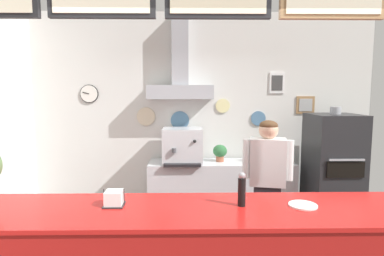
# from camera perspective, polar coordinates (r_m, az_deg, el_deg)

# --- Properties ---
(back_wall_assembly) EXTENTS (5.20, 2.62, 3.09)m
(back_wall_assembly) POSITION_cam_1_polar(r_m,az_deg,el_deg) (4.77, 1.56, 3.43)
(back_wall_assembly) COLOR gray
(back_wall_assembly) RESTS_ON ground_plane
(back_prep_counter) EXTENTS (2.08, 0.53, 0.89)m
(back_prep_counter) POSITION_cam_1_polar(r_m,az_deg,el_deg) (4.77, 5.15, -11.35)
(back_prep_counter) COLOR silver
(back_prep_counter) RESTS_ON ground_plane
(pizza_oven) EXTENTS (0.63, 0.72, 1.70)m
(pizza_oven) POSITION_cam_1_polar(r_m,az_deg,el_deg) (4.79, 23.79, -7.29)
(pizza_oven) COLOR #232326
(pizza_oven) RESTS_ON ground_plane
(shop_worker) EXTENTS (0.52, 0.29, 1.60)m
(shop_worker) POSITION_cam_1_polar(r_m,az_deg,el_deg) (3.59, 13.24, -10.22)
(shop_worker) COLOR #232328
(shop_worker) RESTS_ON ground_plane
(espresso_machine) EXTENTS (0.56, 0.54, 0.49)m
(espresso_machine) POSITION_cam_1_polar(r_m,az_deg,el_deg) (4.55, -1.71, -3.18)
(espresso_machine) COLOR silver
(espresso_machine) RESTS_ON back_prep_counter
(potted_oregano) EXTENTS (0.18, 0.18, 0.21)m
(potted_oregano) POSITION_cam_1_polar(r_m,az_deg,el_deg) (4.70, 11.57, -4.59)
(potted_oregano) COLOR #4C4C51
(potted_oregano) RESTS_ON back_prep_counter
(potted_rosemary) EXTENTS (0.20, 0.20, 0.24)m
(potted_rosemary) POSITION_cam_1_polar(r_m,az_deg,el_deg) (4.65, 5.02, -4.28)
(potted_rosemary) COLOR #9E563D
(potted_rosemary) RESTS_ON back_prep_counter
(potted_thyme) EXTENTS (0.19, 0.19, 0.21)m
(potted_thyme) POSITION_cam_1_polar(r_m,az_deg,el_deg) (4.76, 15.35, -4.52)
(potted_thyme) COLOR #4C4C51
(potted_thyme) RESTS_ON back_prep_counter
(pepper_grinder) EXTENTS (0.06, 0.06, 0.25)m
(pepper_grinder) POSITION_cam_1_polar(r_m,az_deg,el_deg) (2.38, 8.88, -10.78)
(pepper_grinder) COLOR black
(pepper_grinder) RESTS_ON service_counter
(condiment_plate) EXTENTS (0.21, 0.21, 0.01)m
(condiment_plate) POSITION_cam_1_polar(r_m,az_deg,el_deg) (2.52, 19.21, -12.89)
(condiment_plate) COLOR white
(condiment_plate) RESTS_ON service_counter
(napkin_holder) EXTENTS (0.15, 0.15, 0.13)m
(napkin_holder) POSITION_cam_1_polar(r_m,az_deg,el_deg) (2.45, -13.75, -12.18)
(napkin_holder) COLOR #262628
(napkin_holder) RESTS_ON service_counter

